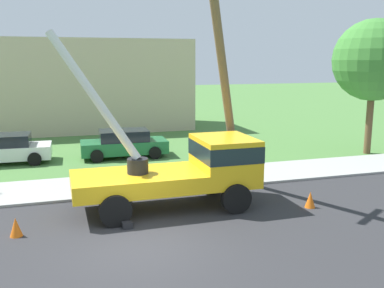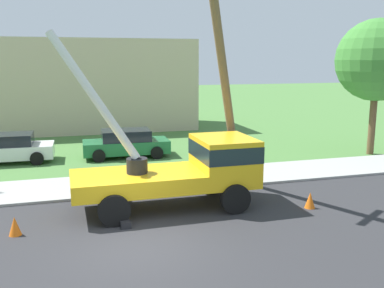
# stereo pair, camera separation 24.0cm
# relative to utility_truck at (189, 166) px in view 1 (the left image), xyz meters

# --- Properties ---
(ground_plane) EXTENTS (120.00, 120.00, 0.00)m
(ground_plane) POSITION_rel_utility_truck_xyz_m (-2.21, 9.10, -1.41)
(ground_plane) COLOR #477538
(road_asphalt) EXTENTS (80.00, 8.96, 0.01)m
(road_asphalt) POSITION_rel_utility_truck_xyz_m (-2.21, -2.90, -1.40)
(road_asphalt) COLOR #2B2B2D
(road_asphalt) RESTS_ON ground
(sidewalk_strip) EXTENTS (80.00, 3.09, 0.10)m
(sidewalk_strip) POSITION_rel_utility_truck_xyz_m (-2.21, 3.13, -1.36)
(sidewalk_strip) COLOR #9E9E99
(sidewalk_strip) RESTS_ON ground
(utility_truck) EXTENTS (6.77, 3.20, 5.98)m
(utility_truck) POSITION_rel_utility_truck_xyz_m (0.00, 0.00, 0.00)
(utility_truck) COLOR gold
(utility_truck) RESTS_ON ground
(leaning_utility_pole) EXTENTS (2.78, 2.94, 8.54)m
(leaning_utility_pole) POSITION_rel_utility_truck_xyz_m (1.69, 1.18, 2.96)
(leaning_utility_pole) COLOR brown
(leaning_utility_pole) RESTS_ON ground
(traffic_cone_ahead) EXTENTS (0.36, 0.36, 0.56)m
(traffic_cone_ahead) POSITION_rel_utility_truck_xyz_m (3.92, -1.44, -1.13)
(traffic_cone_ahead) COLOR orange
(traffic_cone_ahead) RESTS_ON ground
(traffic_cone_behind) EXTENTS (0.36, 0.36, 0.56)m
(traffic_cone_behind) POSITION_rel_utility_truck_xyz_m (-5.55, -1.16, -1.13)
(traffic_cone_behind) COLOR orange
(traffic_cone_behind) RESTS_ON ground
(parked_sedan_white) EXTENTS (4.45, 2.11, 1.42)m
(parked_sedan_white) POSITION_rel_utility_truck_xyz_m (-6.85, 8.68, -0.70)
(parked_sedan_white) COLOR silver
(parked_sedan_white) RESTS_ON ground
(parked_sedan_green) EXTENTS (4.45, 2.10, 1.42)m
(parked_sedan_green) POSITION_rel_utility_truck_xyz_m (-1.04, 8.36, -0.70)
(parked_sedan_green) COLOR #1E6638
(parked_sedan_green) RESTS_ON ground
(roadside_tree_far) EXTENTS (4.25, 4.25, 7.10)m
(roadside_tree_far) POSITION_rel_utility_truck_xyz_m (11.68, 5.39, 3.55)
(roadside_tree_far) COLOR brown
(roadside_tree_far) RESTS_ON ground
(lowrise_building_backdrop) EXTENTS (18.00, 6.00, 6.40)m
(lowrise_building_backdrop) POSITION_rel_utility_truck_xyz_m (-3.86, 18.64, 1.79)
(lowrise_building_backdrop) COLOR #C6B293
(lowrise_building_backdrop) RESTS_ON ground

